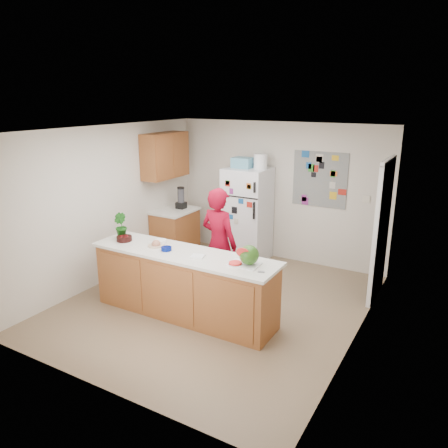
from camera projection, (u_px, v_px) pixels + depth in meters
The scene contains 26 objects.
floor at pixel (216, 304), 6.40m from camera, with size 4.00×4.50×0.02m, color brown.
wall_back at pixel (279, 192), 7.92m from camera, with size 4.00×0.02×2.50m, color beige.
wall_left at pixel (108, 204), 7.00m from camera, with size 0.02×4.50×2.50m, color beige.
wall_right at pixel (363, 245), 5.08m from camera, with size 0.02×4.50×2.50m, color beige.
ceiling at pixel (215, 129), 5.69m from camera, with size 4.00×4.50×0.02m, color white.
doorway at pixel (383, 232), 6.37m from camera, with size 0.03×0.85×2.04m, color black.
peninsula_base at pixel (184, 285), 5.95m from camera, with size 2.60×0.62×0.88m, color brown.
peninsula_top at pixel (183, 254), 5.82m from camera, with size 2.68×0.70×0.04m, color silver.
side_counter_base at pixel (175, 234), 8.21m from camera, with size 0.60×0.80×0.86m, color brown.
side_counter_top at pixel (175, 211), 8.08m from camera, with size 0.64×0.84×0.04m, color silver.
upper_cabinets at pixel (165, 155), 7.81m from camera, with size 0.35×1.00×0.80m, color brown.
refrigerator at pixel (247, 215), 7.94m from camera, with size 0.75×0.70×1.70m, color silver.
fridge_top_bin at pixel (243, 163), 7.72m from camera, with size 0.35×0.28×0.18m, color #5999B2.
photo_collage at pixel (320, 179), 7.46m from camera, with size 0.95×0.01×0.95m, color slate.
person at pixel (219, 243), 6.42m from camera, with size 0.61×0.40×1.67m, color maroon.
blender_appliance at pixel (181, 198), 8.12m from camera, with size 0.12×0.12×0.38m, color black.
cutting_board at pixel (244, 264), 5.38m from camera, with size 0.38×0.28×0.01m, color white.
watermelon at pixel (249, 255), 5.34m from camera, with size 0.24×0.24×0.24m, color #315E13.
watermelon_slice at pixel (235, 263), 5.38m from camera, with size 0.16×0.16×0.02m, color #D32E53.
cherry_bowl at pixel (124, 239), 6.27m from camera, with size 0.22×0.22×0.07m, color black.
white_bowl at pixel (161, 242), 6.14m from camera, with size 0.17×0.17×0.06m, color silver.
cobalt_bowl at pixel (166, 249), 5.88m from camera, with size 0.15×0.15×0.05m, color #000E59.
plate at pixel (156, 245), 6.06m from camera, with size 0.23×0.23×0.02m, color beige.
paper_towel at pixel (198, 256), 5.65m from camera, with size 0.17×0.15×0.02m, color silver.
keys at pixel (261, 272), 5.15m from camera, with size 0.08×0.04×0.01m, color gray.
potted_plant at pixel (120, 226), 6.35m from camera, with size 0.20×0.17×0.37m, color #114916.
Camera 1 is at (3.00, -4.98, 2.92)m, focal length 35.00 mm.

